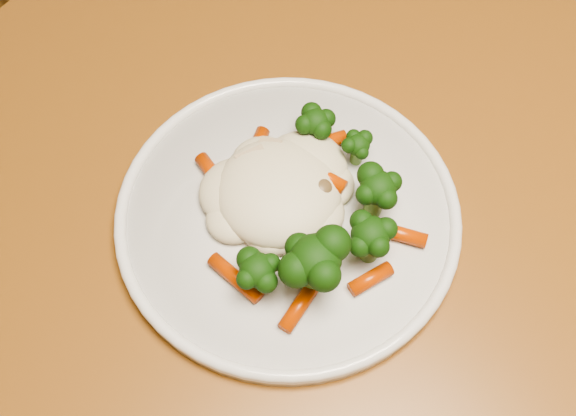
# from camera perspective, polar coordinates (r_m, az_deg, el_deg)

# --- Properties ---
(dining_table) EXTENTS (1.39, 1.18, 0.75)m
(dining_table) POSITION_cam_1_polar(r_m,az_deg,el_deg) (0.68, 0.82, -6.54)
(dining_table) COLOR brown
(dining_table) RESTS_ON ground
(plate) EXTENTS (0.28, 0.28, 0.01)m
(plate) POSITION_cam_1_polar(r_m,az_deg,el_deg) (0.59, -0.00, -0.67)
(plate) COLOR silver
(plate) RESTS_ON dining_table
(meal) EXTENTS (0.17, 0.18, 0.06)m
(meal) POSITION_cam_1_polar(r_m,az_deg,el_deg) (0.56, 1.12, 0.12)
(meal) COLOR beige
(meal) RESTS_ON plate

